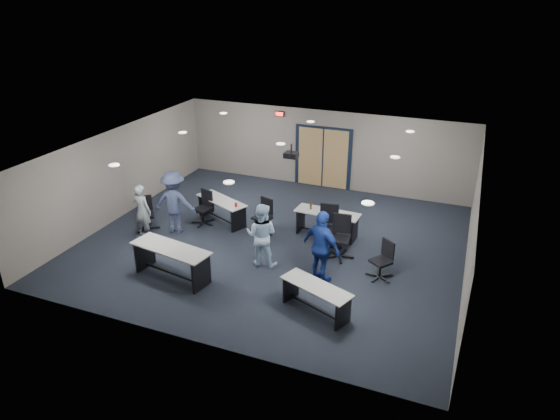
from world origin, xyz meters
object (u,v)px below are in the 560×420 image
at_px(chair_back_a, 203,208).
at_px(chair_loose_left, 146,214).
at_px(table_back_left, 222,207).
at_px(person_back, 174,202).
at_px(table_back_right, 327,219).
at_px(chair_back_b, 262,217).
at_px(table_front_left, 171,257).
at_px(chair_back_d, 340,238).
at_px(person_gray, 142,211).
at_px(chair_back_c, 328,228).
at_px(chair_loose_right, 381,260).
at_px(table_front_right, 316,294).
at_px(person_navy, 322,247).
at_px(person_lightblue, 262,235).

bearing_deg(chair_back_a, chair_loose_left, -129.17).
bearing_deg(chair_loose_left, table_back_left, -1.05).
height_order(chair_loose_left, person_back, person_back).
distance_m(table_back_right, person_back, 4.31).
bearing_deg(person_back, chair_back_b, -171.58).
bearing_deg(table_back_left, table_front_left, -59.58).
bearing_deg(chair_back_d, chair_loose_left, -179.94).
distance_m(chair_back_b, chair_back_d, 2.48).
relative_size(table_front_left, person_gray, 1.35).
height_order(chair_back_b, chair_back_c, chair_back_c).
xyz_separation_m(chair_back_d, chair_loose_right, (1.19, -0.60, -0.09)).
relative_size(table_front_right, chair_back_a, 1.69).
relative_size(table_front_left, chair_loose_left, 2.14).
relative_size(person_gray, person_back, 0.86).
bearing_deg(chair_loose_right, person_navy, -115.71).
distance_m(table_back_left, chair_loose_right, 5.20).
height_order(chair_back_d, person_back, person_back).
xyz_separation_m(table_front_right, chair_loose_left, (-5.77, 2.00, 0.04)).
xyz_separation_m(person_navy, person_back, (-4.64, 0.99, 0.00)).
xyz_separation_m(chair_back_a, person_gray, (-1.12, -1.34, 0.28)).
relative_size(chair_back_b, person_navy, 0.56).
bearing_deg(table_back_right, person_navy, -72.99).
distance_m(chair_back_b, person_gray, 3.33).
relative_size(chair_back_c, person_lightblue, 0.71).
bearing_deg(chair_loose_left, chair_back_c, -27.23).
relative_size(table_back_left, chair_loose_left, 1.84).
bearing_deg(chair_back_b, person_navy, -19.24).
relative_size(table_front_right, chair_loose_right, 1.78).
xyz_separation_m(chair_back_a, person_navy, (4.19, -1.73, 0.41)).
xyz_separation_m(table_back_left, chair_back_b, (1.40, -0.24, 0.02)).
height_order(person_gray, person_navy, person_navy).
xyz_separation_m(table_front_right, table_back_right, (-0.83, 3.56, 0.05)).
height_order(chair_loose_right, person_navy, person_navy).
bearing_deg(table_back_left, person_back, -106.27).
distance_m(table_front_left, person_gray, 2.49).
distance_m(table_front_left, chair_back_d, 4.25).
height_order(table_front_right, table_back_left, table_back_left).
relative_size(table_front_right, chair_loose_left, 1.73).
relative_size(table_back_right, person_navy, 1.00).
relative_size(chair_back_d, chair_loose_right, 1.18).
relative_size(chair_back_c, chair_loose_left, 1.19).
bearing_deg(table_front_left, chair_loose_right, 31.25).
distance_m(chair_back_b, person_lightblue, 1.78).
bearing_deg(chair_loose_right, person_gray, -140.76).
bearing_deg(person_navy, person_lightblue, 16.94).
bearing_deg(chair_back_d, table_front_left, -149.98).
xyz_separation_m(chair_back_a, person_back, (-0.45, -0.74, 0.41)).
xyz_separation_m(table_back_right, person_gray, (-4.75, -1.95, 0.28)).
xyz_separation_m(table_front_right, table_back_left, (-4.00, 3.28, 0.03)).
bearing_deg(table_back_right, chair_loose_right, -38.54).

